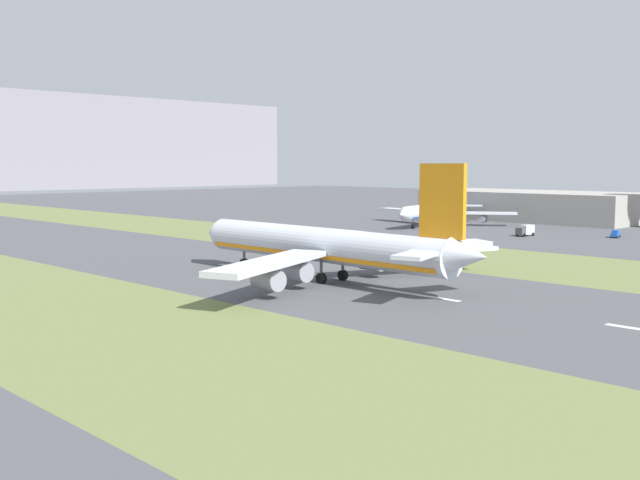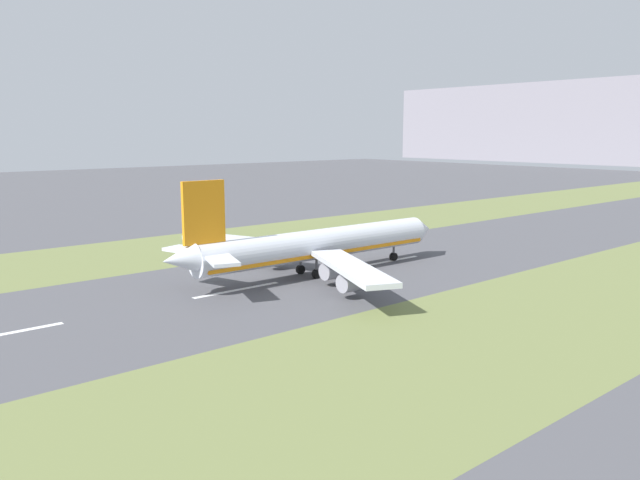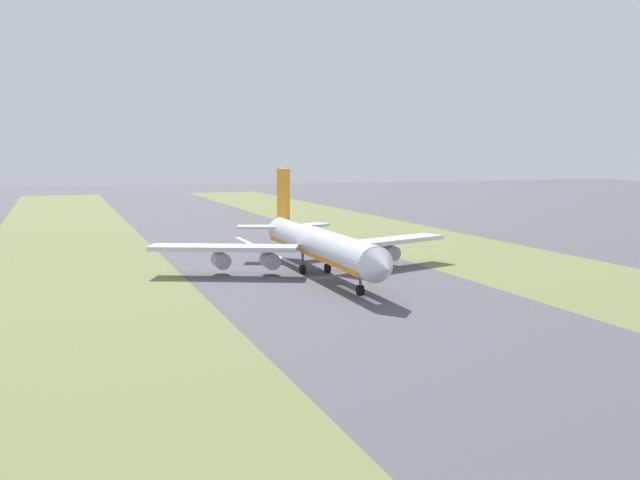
{
  "view_description": "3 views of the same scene",
  "coord_description": "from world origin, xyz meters",
  "px_view_note": "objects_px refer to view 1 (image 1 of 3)",
  "views": [
    {
      "loc": [
        -91.01,
        -93.57,
        20.12
      ],
      "look_at": [
        -0.25,
        -2.27,
        7.0
      ],
      "focal_mm": 42.0,
      "sensor_mm": 36.0,
      "label": 1
    },
    {
      "loc": [
        94.13,
        -81.89,
        28.31
      ],
      "look_at": [
        -0.25,
        -2.27,
        7.0
      ],
      "focal_mm": 35.0,
      "sensor_mm": 36.0,
      "label": 2
    },
    {
      "loc": [
        47.72,
        133.18,
        24.14
      ],
      "look_at": [
        -0.25,
        -2.27,
        7.0
      ],
      "focal_mm": 42.0,
      "sensor_mm": 36.0,
      "label": 3
    }
  ],
  "objects_px": {
    "airplane_parked_apron": "(437,211)",
    "apron_car": "(615,234)",
    "service_truck": "(525,230)",
    "airplane_main_jet": "(328,246)",
    "terminal_building": "(533,206)"
  },
  "relations": [
    {
      "from": "airplane_parked_apron",
      "to": "apron_car",
      "type": "bearing_deg",
      "value": -90.62
    },
    {
      "from": "airplane_parked_apron",
      "to": "service_truck",
      "type": "xyz_separation_m",
      "value": [
        -14.51,
        -40.95,
        -3.05
      ]
    },
    {
      "from": "airplane_main_jet",
      "to": "service_truck",
      "type": "distance_m",
      "value": 98.45
    },
    {
      "from": "terminal_building",
      "to": "airplane_main_jet",
      "type": "bearing_deg",
      "value": -162.74
    },
    {
      "from": "airplane_main_jet",
      "to": "airplane_parked_apron",
      "type": "xyz_separation_m",
      "value": [
        111.26,
        58.64,
        -1.31
      ]
    },
    {
      "from": "terminal_building",
      "to": "airplane_parked_apron",
      "type": "xyz_separation_m",
      "value": [
        -43.54,
        10.53,
        -0.39
      ]
    },
    {
      "from": "terminal_building",
      "to": "airplane_parked_apron",
      "type": "bearing_deg",
      "value": 166.4
    },
    {
      "from": "airplane_main_jet",
      "to": "service_truck",
      "type": "bearing_deg",
      "value": 10.36
    },
    {
      "from": "airplane_main_jet",
      "to": "airplane_parked_apron",
      "type": "distance_m",
      "value": 125.77
    },
    {
      "from": "airplane_main_jet",
      "to": "apron_car",
      "type": "height_order",
      "value": "airplane_main_jet"
    },
    {
      "from": "airplane_main_jet",
      "to": "apron_car",
      "type": "xyz_separation_m",
      "value": [
        110.61,
        -1.85,
        -5.02
      ]
    },
    {
      "from": "apron_car",
      "to": "airplane_main_jet",
      "type": "bearing_deg",
      "value": 179.04
    },
    {
      "from": "service_truck",
      "to": "terminal_building",
      "type": "bearing_deg",
      "value": 27.65
    },
    {
      "from": "airplane_parked_apron",
      "to": "apron_car",
      "type": "height_order",
      "value": "airplane_parked_apron"
    },
    {
      "from": "airplane_main_jet",
      "to": "apron_car",
      "type": "relative_size",
      "value": 14.37
    }
  ]
}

